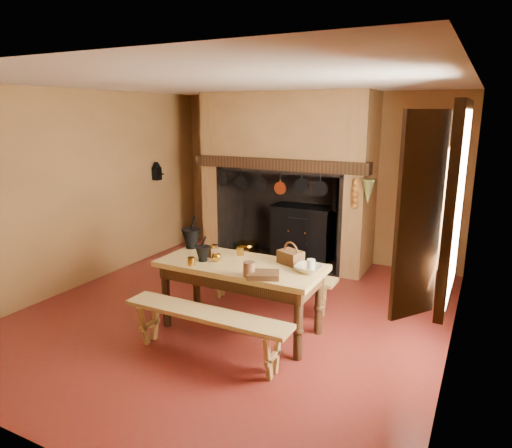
{
  "coord_description": "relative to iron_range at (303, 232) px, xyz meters",
  "views": [
    {
      "loc": [
        2.69,
        -4.65,
        2.47
      ],
      "look_at": [
        0.15,
        0.3,
        1.11
      ],
      "focal_mm": 32.0,
      "sensor_mm": 36.0,
      "label": 1
    }
  ],
  "objects": [
    {
      "name": "wooden_tray",
      "position": [
        0.76,
        -3.1,
        0.36
      ],
      "size": [
        0.4,
        0.35,
        0.06
      ],
      "primitive_type": "cube",
      "rotation": [
        0.0,
        0.0,
        0.41
      ],
      "color": "#392412",
      "rests_on": "work_table"
    },
    {
      "name": "floor",
      "position": [
        0.04,
        -2.45,
        -0.48
      ],
      "size": [
        5.5,
        5.5,
        0.0
      ],
      "primitive_type": "plane",
      "color": "maroon",
      "rests_on": "ground"
    },
    {
      "name": "wall_right",
      "position": [
        2.54,
        -2.45,
        0.92
      ],
      "size": [
        0.02,
        5.5,
        2.8
      ],
      "primitive_type": "cube",
      "color": "olive",
      "rests_on": "floor"
    },
    {
      "name": "glass_jar",
      "position": [
        1.16,
        -2.77,
        0.41
      ],
      "size": [
        0.1,
        0.1,
        0.16
      ],
      "primitive_type": "cylinder",
      "rotation": [
        0.0,
        0.0,
        0.18
      ],
      "color": "beige",
      "rests_on": "work_table"
    },
    {
      "name": "chimney_breast",
      "position": [
        -0.26,
        -0.14,
        1.33
      ],
      "size": [
        2.95,
        0.96,
        2.8
      ],
      "color": "olive",
      "rests_on": "floor"
    },
    {
      "name": "hearth_pans",
      "position": [
        -1.01,
        -0.23,
        -0.39
      ],
      "size": [
        0.51,
        0.62,
        0.2
      ],
      "color": "gold",
      "rests_on": "floor"
    },
    {
      "name": "brass_mug_b",
      "position": [
        0.19,
        -2.55,
        0.38
      ],
      "size": [
        0.11,
        0.11,
        0.1
      ],
      "primitive_type": "cylinder",
      "rotation": [
        0.0,
        0.0,
        -0.39
      ],
      "color": "gold",
      "rests_on": "work_table"
    },
    {
      "name": "window",
      "position": [
        2.39,
        -2.85,
        1.22
      ],
      "size": [
        0.39,
        1.75,
        1.76
      ],
      "color": "white",
      "rests_on": "wall_right"
    },
    {
      "name": "wicker_basket",
      "position": [
        0.84,
        -2.56,
        0.41
      ],
      "size": [
        0.32,
        0.27,
        0.25
      ],
      "rotation": [
        0.0,
        0.0,
        -0.37
      ],
      "color": "#543419",
      "rests_on": "work_table"
    },
    {
      "name": "onion_string",
      "position": [
        1.04,
        -0.66,
        0.85
      ],
      "size": [
        0.12,
        0.1,
        0.46
      ],
      "primitive_type": null,
      "color": "#B46721",
      "rests_on": "chimney_breast"
    },
    {
      "name": "bench_back",
      "position": [
        0.33,
        -2.09,
        -0.11
      ],
      "size": [
        1.79,
        0.31,
        0.5
      ],
      "color": "tan",
      "rests_on": "floor"
    },
    {
      "name": "ceiling",
      "position": [
        0.04,
        -2.45,
        2.32
      ],
      "size": [
        5.5,
        5.5,
        0.0
      ],
      "primitive_type": "plane",
      "rotation": [
        3.14,
        0.0,
        0.0
      ],
      "color": "silver",
      "rests_on": "back_wall"
    },
    {
      "name": "iron_range",
      "position": [
        0.0,
        0.0,
        0.0
      ],
      "size": [
        1.12,
        0.55,
        1.6
      ],
      "color": "black",
      "rests_on": "floor"
    },
    {
      "name": "wall_coffee_mill",
      "position": [
        -2.38,
        -0.9,
        1.03
      ],
      "size": [
        0.23,
        0.16,
        0.31
      ],
      "color": "black",
      "rests_on": "wall_left"
    },
    {
      "name": "coffee_grinder",
      "position": [
        -0.08,
        -2.75,
        0.4
      ],
      "size": [
        0.16,
        0.14,
        0.17
      ],
      "rotation": [
        0.0,
        0.0,
        -0.35
      ],
      "color": "#392412",
      "rests_on": "work_table"
    },
    {
      "name": "mortar_small",
      "position": [
        -0.09,
        -2.94,
        0.43
      ],
      "size": [
        0.18,
        0.18,
        0.3
      ],
      "rotation": [
        0.0,
        0.0,
        0.15
      ],
      "color": "black",
      "rests_on": "work_table"
    },
    {
      "name": "mixing_bowl",
      "position": [
        1.12,
        -2.72,
        0.37
      ],
      "size": [
        0.3,
        0.3,
        0.07
      ],
      "primitive_type": "imported",
      "rotation": [
        0.0,
        0.0,
        0.03
      ],
      "color": "#BBB190",
      "rests_on": "work_table"
    },
    {
      "name": "wall_left",
      "position": [
        -2.46,
        -2.45,
        0.92
      ],
      "size": [
        0.02,
        5.5,
        2.8
      ],
      "primitive_type": "cube",
      "color": "olive",
      "rests_on": "floor"
    },
    {
      "name": "brass_cup",
      "position": [
        0.05,
        -2.87,
        0.37
      ],
      "size": [
        0.14,
        0.14,
        0.09
      ],
      "primitive_type": "imported",
      "rotation": [
        0.0,
        0.0,
        0.42
      ],
      "color": "gold",
      "rests_on": "work_table"
    },
    {
      "name": "hanging_pans",
      "position": [
        -0.3,
        -0.64,
        0.88
      ],
      "size": [
        1.92,
        0.29,
        0.27
      ],
      "color": "black",
      "rests_on": "chimney_breast"
    },
    {
      "name": "brass_mug_a",
      "position": [
        -0.12,
        -3.13,
        0.38
      ],
      "size": [
        0.09,
        0.09,
        0.09
      ],
      "primitive_type": "cylinder",
      "rotation": [
        0.0,
        0.0,
        -0.12
      ],
      "color": "gold",
      "rests_on": "work_table"
    },
    {
      "name": "stoneware_crock",
      "position": [
        0.62,
        -3.14,
        0.41
      ],
      "size": [
        0.15,
        0.15,
        0.16
      ],
      "primitive_type": "cylinder",
      "rotation": [
        0.0,
        0.0,
        0.27
      ],
      "color": "brown",
      "rests_on": "work_table"
    },
    {
      "name": "herb_bunch",
      "position": [
        1.22,
        -0.66,
        0.9
      ],
      "size": [
        0.2,
        0.2,
        0.35
      ],
      "primitive_type": "cone",
      "rotation": [
        3.14,
        0.0,
        0.0
      ],
      "color": "brown",
      "rests_on": "chimney_breast"
    },
    {
      "name": "mortar_large",
      "position": [
        -0.51,
        -2.57,
        0.47
      ],
      "size": [
        0.24,
        0.24,
        0.41
      ],
      "rotation": [
        0.0,
        0.0,
        0.27
      ],
      "color": "black",
      "rests_on": "work_table"
    },
    {
      "name": "back_wall",
      "position": [
        0.04,
        0.3,
        0.92
      ],
      "size": [
        5.0,
        0.02,
        2.8
      ],
      "primitive_type": "cube",
      "color": "olive",
      "rests_on": "floor"
    },
    {
      "name": "work_table",
      "position": [
        0.33,
        -2.81,
        0.2
      ],
      "size": [
        1.88,
        0.84,
        0.82
      ],
      "color": "tan",
      "rests_on": "floor"
    },
    {
      "name": "wall_front",
      "position": [
        0.04,
        -5.2,
        0.92
      ],
      "size": [
        5.0,
        0.02,
        2.8
      ],
      "primitive_type": "cube",
      "color": "olive",
      "rests_on": "floor"
    },
    {
      "name": "bench_front",
      "position": [
        0.33,
        -3.54,
        -0.1
      ],
      "size": [
        1.84,
        0.32,
        0.52
      ],
      "color": "tan",
      "rests_on": "floor"
    }
  ]
}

